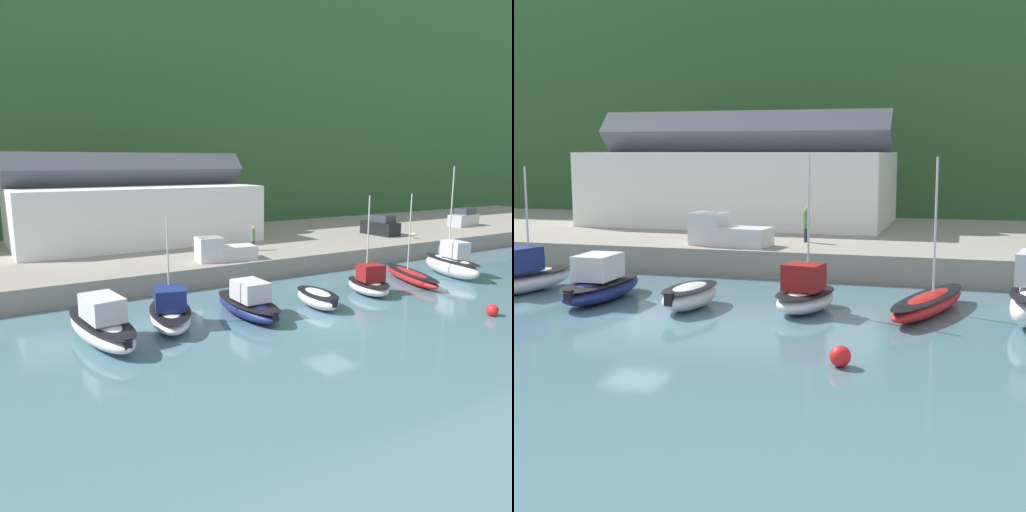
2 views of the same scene
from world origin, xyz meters
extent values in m
plane|color=slate|center=(0.00, 0.00, 0.00)|extent=(320.00, 320.00, 0.00)
cube|color=#386633|center=(0.00, 77.83, 21.96)|extent=(240.00, 73.03, 43.93)
cube|color=gray|center=(0.00, 22.14, 0.77)|extent=(129.52, 22.10, 1.55)
cube|color=white|center=(-3.52, 26.19, 4.25)|extent=(22.28, 12.42, 5.40)
cube|color=#474C56|center=(-3.52, 26.19, 8.53)|extent=(22.73, 3.16, 3.16)
ellipsoid|color=white|center=(-8.23, 4.31, 0.57)|extent=(3.76, 6.16, 1.14)
ellipsoid|color=black|center=(-8.23, 4.31, 0.97)|extent=(3.88, 6.30, 0.12)
cube|color=navy|center=(-8.31, 4.03, 1.73)|extent=(2.17, 2.41, 1.18)
cube|color=#8CA5B2|center=(-7.99, 5.15, 1.55)|extent=(1.47, 0.52, 0.59)
cylinder|color=silver|center=(-8.11, 4.73, 3.72)|extent=(0.10, 0.10, 5.17)
ellipsoid|color=navy|center=(-3.48, 3.71, 0.54)|extent=(2.21, 6.30, 1.08)
ellipsoid|color=black|center=(-3.48, 3.71, 0.92)|extent=(2.30, 6.43, 0.12)
cube|color=silver|center=(-3.48, 3.40, 1.66)|extent=(1.66, 2.21, 1.17)
cube|color=#8CA5B2|center=(-3.48, 4.65, 1.49)|extent=(1.49, 0.10, 0.58)
cube|color=black|center=(-3.48, 0.72, 0.75)|extent=(0.36, 0.28, 0.56)
ellipsoid|color=silver|center=(1.29, 3.03, 0.57)|extent=(2.19, 4.21, 1.14)
ellipsoid|color=black|center=(1.29, 3.03, 0.97)|extent=(2.27, 4.30, 0.12)
cube|color=black|center=(1.10, 1.11, 0.80)|extent=(0.39, 0.31, 0.56)
ellipsoid|color=silver|center=(6.44, 3.85, 0.51)|extent=(2.87, 4.35, 1.02)
ellipsoid|color=black|center=(6.44, 3.85, 0.87)|extent=(2.97, 4.44, 0.12)
cube|color=maroon|center=(6.40, 3.65, 1.60)|extent=(1.85, 1.69, 1.16)
cube|color=#8CA5B2|center=(6.57, 4.49, 1.42)|extent=(1.44, 0.37, 0.58)
cylinder|color=silver|center=(6.50, 4.14, 3.97)|extent=(0.10, 0.10, 5.90)
ellipsoid|color=red|center=(11.74, 4.77, 0.45)|extent=(3.70, 7.41, 0.90)
ellipsoid|color=black|center=(11.74, 4.77, 0.77)|extent=(3.80, 7.57, 0.12)
cylinder|color=silver|center=(11.91, 5.29, 3.87)|extent=(0.10, 0.10, 5.92)
cube|color=silver|center=(0.48, 13.00, 2.10)|extent=(3.72, 2.41, 1.10)
cube|color=silver|center=(-1.53, 13.24, 2.50)|extent=(2.10, 2.11, 1.90)
cube|color=#2D333D|center=(-1.53, 13.24, 3.20)|extent=(1.82, 1.98, 0.50)
cylinder|color=#232838|center=(3.86, 15.67, 1.97)|extent=(0.32, 0.32, 0.85)
cylinder|color=#4C7A4C|center=(3.86, 15.67, 2.92)|extent=(0.40, 0.40, 1.05)
sphere|color=tan|center=(3.86, 15.67, 3.57)|extent=(0.24, 0.24, 0.24)
sphere|color=red|center=(9.35, -3.85, 0.36)|extent=(0.73, 0.73, 0.73)
camera|label=1|loc=(-17.90, -21.64, 9.24)|focal=35.00mm
camera|label=2|loc=(13.17, -26.39, 7.08)|focal=50.00mm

